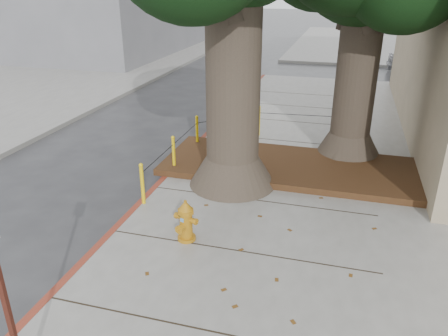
# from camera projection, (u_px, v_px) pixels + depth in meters

# --- Properties ---
(ground) EXTENTS (140.00, 140.00, 0.00)m
(ground) POSITION_uv_depth(u_px,v_px,m) (211.00, 253.00, 8.04)
(ground) COLOR #28282B
(ground) RESTS_ON ground
(sidewalk_far) EXTENTS (16.00, 20.00, 0.15)m
(sidewalk_far) POSITION_uv_depth(u_px,v_px,m) (404.00, 44.00, 32.99)
(sidewalk_far) COLOR slate
(sidewalk_far) RESTS_ON ground
(curb_red) EXTENTS (0.14, 26.00, 0.16)m
(curb_red) POSITION_uv_depth(u_px,v_px,m) (163.00, 181.00, 10.71)
(curb_red) COLOR maroon
(curb_red) RESTS_ON ground
(planter_bed) EXTENTS (6.40, 2.60, 0.16)m
(planter_bed) POSITION_uv_depth(u_px,v_px,m) (289.00, 166.00, 11.17)
(planter_bed) COLOR black
(planter_bed) RESTS_ON sidewalk_main
(bollard_ring) EXTENTS (3.79, 5.39, 0.95)m
(bollard_ring) POSITION_uv_depth(u_px,v_px,m) (228.00, 138.00, 11.85)
(bollard_ring) COLOR yellow
(bollard_ring) RESTS_ON sidewalk_main
(fire_hydrant) EXTENTS (0.44, 0.43, 0.82)m
(fire_hydrant) POSITION_uv_depth(u_px,v_px,m) (186.00, 221.00, 8.03)
(fire_hydrant) COLOR #BA7813
(fire_hydrant) RESTS_ON sidewalk_main
(signpost) EXTENTS (0.24, 0.07, 2.39)m
(signpost) POSITION_uv_depth(u_px,v_px,m) (3.00, 292.00, 4.76)
(signpost) COLOR #471911
(signpost) RESTS_ON sidewalk_main
(car_silver) EXTENTS (3.84, 1.64, 1.30)m
(car_silver) POSITION_uv_depth(u_px,v_px,m) (426.00, 61.00, 23.05)
(car_silver) COLOR #96969B
(car_silver) RESTS_ON ground
(car_dark) EXTENTS (2.20, 4.27, 1.19)m
(car_dark) POSITION_uv_depth(u_px,v_px,m) (92.00, 52.00, 25.99)
(car_dark) COLOR black
(car_dark) RESTS_ON ground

